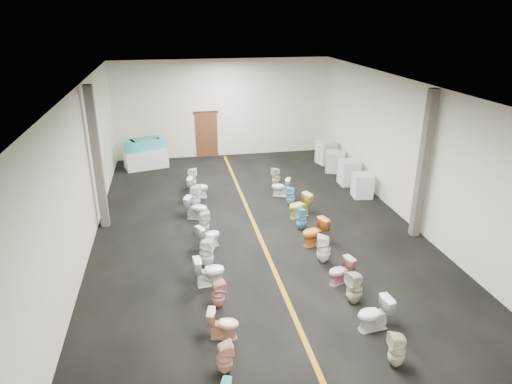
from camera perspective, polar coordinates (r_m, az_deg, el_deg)
floor at (r=14.78m, az=-0.11°, el=-4.30°), size 16.00×16.00×0.00m
ceiling at (r=13.43m, az=-0.13°, el=13.22°), size 16.00×16.00×0.00m
wall_back at (r=21.62m, az=-4.16°, el=10.36°), size 10.00×0.00×10.00m
wall_front at (r=7.04m, az=12.65°, el=-15.86°), size 10.00×0.00×10.00m
wall_left at (r=13.95m, az=-20.76°, el=2.59°), size 0.00×16.00×16.00m
wall_right at (r=15.63m, az=18.26°, el=4.88°), size 0.00×16.00×16.00m
aisle_stripe at (r=14.78m, az=-0.11°, el=-4.29°), size 0.12×15.60×0.01m
back_door at (r=21.75m, az=-6.16°, el=7.12°), size 1.00×0.10×2.10m
door_frame at (r=21.52m, az=-6.28°, el=9.88°), size 1.15×0.08×0.10m
column_left at (r=14.85m, az=-19.24°, el=3.91°), size 0.25×0.25×4.50m
column_right at (r=14.27m, az=20.19°, el=3.09°), size 0.25×0.25×4.50m
display_table at (r=20.77m, az=-13.58°, el=4.07°), size 1.97×1.33×0.80m
bathtub at (r=20.59m, az=-13.74°, el=5.84°), size 1.77×1.12×0.55m
appliance_crate_a at (r=17.40m, az=13.16°, el=0.79°), size 0.76×0.76×0.88m
appliance_crate_b at (r=18.56m, az=11.52°, el=2.42°), size 0.73×0.73×0.99m
appliance_crate_c at (r=19.99m, az=9.81°, el=3.78°), size 0.98×0.98×0.87m
appliance_crate_d at (r=21.00m, az=8.75°, el=4.94°), size 0.87×0.87×1.03m
toilet_left_1 at (r=9.24m, az=-3.97°, el=-19.99°), size 0.36×0.35×0.69m
toilet_left_2 at (r=10.03m, az=-4.10°, el=-16.13°), size 0.74×0.53×0.68m
toilet_left_3 at (r=10.91m, az=-4.76°, el=-12.62°), size 0.38×0.37×0.69m
toilet_left_4 at (r=11.71m, az=-5.86°, el=-9.78°), size 0.81×0.51×0.78m
toilet_left_5 at (r=12.45m, az=-6.19°, el=-7.56°), size 0.51×0.50×0.85m
toilet_left_6 at (r=13.47m, az=-5.95°, el=-5.46°), size 0.81×0.66×0.72m
toilet_left_7 at (r=14.26m, az=-6.53°, el=-3.82°), size 0.38×0.38×0.75m
toilet_left_8 at (r=15.28m, az=-7.45°, el=-1.99°), size 0.87×0.70×0.78m
toilet_left_9 at (r=16.16m, az=-7.65°, el=-0.54°), size 0.49×0.49×0.83m
toilet_left_10 at (r=17.06m, az=-7.28°, el=0.58°), size 0.83×0.59×0.77m
toilet_left_11 at (r=18.03m, az=-8.05°, el=1.75°), size 0.45×0.45×0.79m
toilet_right_0 at (r=9.73m, az=17.23°, el=-18.34°), size 0.37×0.36×0.75m
toilet_right_1 at (r=10.52m, az=14.56°, el=-14.56°), size 0.79×0.51×0.77m
toilet_right_2 at (r=11.21m, az=12.21°, el=-11.62°), size 0.48×0.47×0.84m
toilet_right_3 at (r=11.93m, az=10.54°, el=-9.69°), size 0.75×0.56×0.68m
toilet_right_4 at (r=12.72m, az=8.46°, el=-7.05°), size 0.48×0.48×0.83m
toilet_right_5 at (r=13.61m, az=7.34°, el=-5.02°), size 0.89×0.67×0.81m
toilet_right_6 at (r=14.50m, az=5.72°, el=-3.33°), size 0.42×0.42×0.75m
toilet_right_7 at (r=15.36m, az=5.47°, el=-1.71°), size 0.89×0.68×0.80m
toilet_right_8 at (r=16.26m, az=4.38°, el=-0.52°), size 0.39×0.38×0.70m
toilet_right_9 at (r=17.06m, az=3.12°, el=0.63°), size 0.80×0.65×0.72m
toilet_right_10 at (r=18.08m, az=2.53°, el=1.92°), size 0.41×0.41×0.74m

